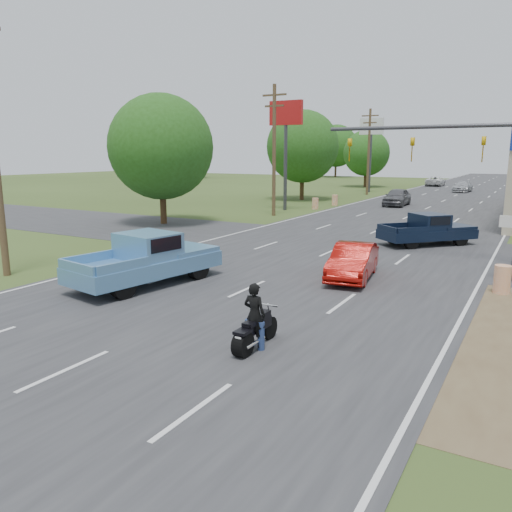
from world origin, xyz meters
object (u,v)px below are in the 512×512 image
Objects in this scene: rider at (254,318)px; distant_car_white at (436,181)px; motorcycle at (254,333)px; distant_car_silver at (463,187)px; blue_pickup at (149,258)px; red_convertible at (353,262)px; navy_pickup at (429,229)px; distant_car_grey at (397,197)px.

distant_car_white is at bearing -82.56° from rider.
rider is 0.31× the size of distant_car_white.
motorcycle is at bearing 90.00° from rider.
distant_car_silver reaches higher than motorcycle.
blue_pickup is at bearing 151.56° from motorcycle.
navy_pickup is (1.07, 9.21, 0.17)m from red_convertible.
rider reaches higher than motorcycle.
navy_pickup reaches higher than distant_car_silver.
navy_pickup is 1.05× the size of distant_car_grey.
navy_pickup is (7.44, 13.74, -0.13)m from blue_pickup.
distant_car_grey is at bearing 98.20° from blue_pickup.
rider is 17.40m from navy_pickup.
rider is at bearing -19.34° from blue_pickup.
red_convertible is 29.64m from distant_car_grey.
rider is at bearing -81.99° from distant_car_grey.
rider is 70.76m from distant_car_white.
blue_pickup is (-6.66, 3.68, 0.53)m from motorcycle.
navy_pickup reaches higher than distant_car_white.
distant_car_white reaches higher than red_convertible.
red_convertible is at bearing -87.52° from rider.
distant_car_grey is (-6.80, 19.88, -0.03)m from navy_pickup.
distant_car_grey is 33.08m from distant_car_white.
navy_pickup is (0.78, 17.42, 0.40)m from motorcycle.
motorcycle is at bearing -83.95° from distant_car_silver.
navy_pickup reaches higher than red_convertible.
motorcycle is (0.29, -8.21, -0.23)m from red_convertible.
blue_pickup reaches higher than distant_car_silver.
distant_car_silver is (3.49, 55.29, -0.30)m from blue_pickup.
navy_pickup reaches higher than distant_car_grey.
distant_car_silver is at bearing 113.75° from distant_car_white.
distant_car_grey reaches higher than distant_car_white.
navy_pickup is 41.73m from distant_car_silver.
rider is 0.34× the size of distant_car_silver.
red_convertible is 7.83m from blue_pickup.
navy_pickup is at bearing -72.28° from distant_car_grey.
distant_car_grey is (-6.01, 37.30, 0.37)m from motorcycle.
distant_car_silver is 0.90× the size of distant_car_white.
navy_pickup is 53.68m from distant_car_white.
blue_pickup reaches higher than distant_car_white.
navy_pickup reaches higher than rider.
red_convertible is 0.81× the size of navy_pickup.
distant_car_silver is 12.54m from distant_car_white.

